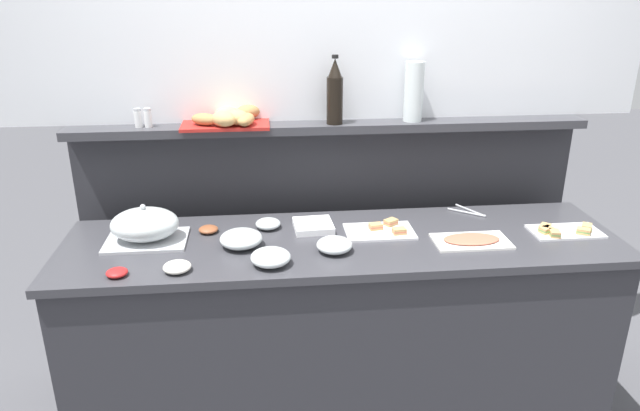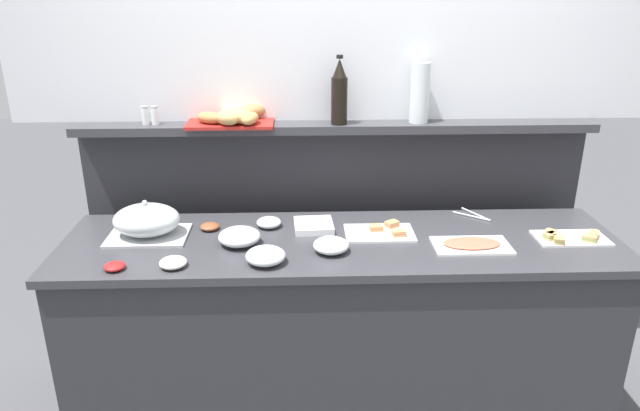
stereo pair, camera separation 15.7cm
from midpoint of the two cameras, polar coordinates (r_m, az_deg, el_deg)
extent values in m
plane|color=#4C4C51|center=(3.50, 2.51, -13.26)|extent=(12.00, 12.00, 0.00)
cube|color=#2D2D33|center=(2.76, 3.64, -12.59)|extent=(2.35, 0.62, 0.90)
cube|color=#38383D|center=(2.53, 3.89, -3.75)|extent=(2.39, 0.66, 0.03)
cube|color=#2D2D33|center=(3.10, 2.83, -4.22)|extent=(2.46, 0.08, 1.31)
cube|color=#38383D|center=(2.82, 3.16, 7.76)|extent=(2.46, 0.22, 0.04)
cube|color=silver|center=(2.59, 7.53, -2.70)|extent=(0.30, 0.19, 0.01)
cube|color=tan|center=(2.65, 8.70, -1.97)|extent=(0.07, 0.06, 0.01)
cube|color=#D1664C|center=(2.65, 8.71, -1.81)|extent=(0.07, 0.06, 0.01)
cube|color=tan|center=(2.64, 8.72, -1.65)|extent=(0.07, 0.06, 0.01)
cube|color=tan|center=(2.60, 7.18, -2.35)|extent=(0.06, 0.05, 0.01)
cube|color=#D1664C|center=(2.60, 7.19, -2.19)|extent=(0.06, 0.05, 0.01)
cube|color=tan|center=(2.59, 7.20, -2.03)|extent=(0.06, 0.05, 0.01)
cube|color=tan|center=(2.56, 9.42, -2.84)|extent=(0.06, 0.05, 0.01)
cube|color=#D1664C|center=(2.56, 9.43, -2.68)|extent=(0.06, 0.05, 0.01)
cube|color=tan|center=(2.56, 9.44, -2.52)|extent=(0.06, 0.05, 0.01)
cube|color=white|center=(2.77, 24.74, -2.94)|extent=(0.30, 0.17, 0.01)
cube|color=tan|center=(2.76, 26.21, -3.06)|extent=(0.07, 0.06, 0.01)
cube|color=#66994C|center=(2.76, 26.24, -2.91)|extent=(0.07, 0.06, 0.01)
cube|color=tan|center=(2.75, 26.27, -2.75)|extent=(0.07, 0.06, 0.01)
cube|color=tan|center=(2.74, 22.96, -2.69)|extent=(0.07, 0.07, 0.01)
cube|color=#66994C|center=(2.74, 22.98, -2.53)|extent=(0.07, 0.07, 0.01)
cube|color=tan|center=(2.73, 23.01, -2.38)|extent=(0.07, 0.07, 0.01)
cube|color=tan|center=(2.81, 26.54, -2.70)|extent=(0.06, 0.07, 0.01)
cube|color=#66994C|center=(2.81, 26.57, -2.55)|extent=(0.06, 0.07, 0.01)
cube|color=tan|center=(2.80, 26.59, -2.40)|extent=(0.06, 0.07, 0.01)
cube|color=tan|center=(2.72, 23.07, -2.92)|extent=(0.07, 0.06, 0.01)
cube|color=#66994C|center=(2.71, 23.09, -2.77)|extent=(0.07, 0.06, 0.01)
cube|color=tan|center=(2.71, 23.12, -2.61)|extent=(0.07, 0.06, 0.01)
cube|color=tan|center=(2.69, 23.77, -3.24)|extent=(0.05, 0.06, 0.01)
cube|color=#66994C|center=(2.69, 23.79, -3.09)|extent=(0.05, 0.06, 0.01)
cube|color=tan|center=(2.69, 23.82, -2.93)|extent=(0.05, 0.06, 0.01)
cube|color=white|center=(2.55, 16.24, -3.79)|extent=(0.32, 0.18, 0.01)
ellipsoid|color=#D1664C|center=(2.55, 16.27, -3.56)|extent=(0.24, 0.13, 0.01)
cube|color=#B7BABF|center=(2.63, -14.72, -2.88)|extent=(0.34, 0.24, 0.01)
ellipsoid|color=silver|center=(2.60, -14.87, -1.38)|extent=(0.28, 0.23, 0.14)
sphere|color=#B7BABF|center=(2.57, -15.03, 0.23)|extent=(0.02, 0.02, 0.02)
ellipsoid|color=silver|center=(2.64, -3.31, -1.66)|extent=(0.11, 0.11, 0.04)
ellipsoid|color=#F28C4C|center=(2.64, -3.30, -1.83)|extent=(0.09, 0.09, 0.03)
ellipsoid|color=silver|center=(2.31, -3.38, -4.92)|extent=(0.16, 0.16, 0.06)
ellipsoid|color=#F28C4C|center=(2.31, -3.37, -5.18)|extent=(0.12, 0.12, 0.04)
ellipsoid|color=silver|center=(2.47, -6.06, -3.04)|extent=(0.18, 0.18, 0.07)
ellipsoid|color=#F28C4C|center=(2.48, -6.04, -3.31)|extent=(0.14, 0.14, 0.04)
ellipsoid|color=silver|center=(2.40, 2.96, -3.91)|extent=(0.15, 0.15, 0.06)
ellipsoid|color=#599959|center=(2.40, 2.95, -4.14)|extent=(0.11, 0.11, 0.04)
ellipsoid|color=silver|center=(2.33, -12.24, -5.47)|extent=(0.11, 0.11, 0.04)
ellipsoid|color=brown|center=(2.64, -9.02, -2.05)|extent=(0.09, 0.09, 0.03)
ellipsoid|color=red|center=(2.37, -17.59, -5.69)|extent=(0.08, 0.08, 0.03)
cylinder|color=#B7BABF|center=(2.86, 16.00, -1.01)|extent=(0.15, 0.12, 0.01)
cylinder|color=#B7BABF|center=(2.89, 16.39, -0.82)|extent=(0.10, 0.16, 0.01)
sphere|color=#B7BABF|center=(2.84, 17.70, -1.40)|extent=(0.01, 0.01, 0.01)
cube|color=white|center=(2.62, 1.10, -1.99)|extent=(0.18, 0.18, 0.03)
cylinder|color=black|center=(2.75, 3.55, 10.11)|extent=(0.08, 0.08, 0.22)
cone|color=black|center=(2.72, 3.62, 13.21)|extent=(0.06, 0.06, 0.08)
cylinder|color=black|center=(2.72, 3.64, 14.25)|extent=(0.03, 0.03, 0.02)
cylinder|color=white|center=(2.84, -15.10, 8.35)|extent=(0.03, 0.03, 0.08)
cylinder|color=#B7BABF|center=(2.83, -15.19, 9.20)|extent=(0.03, 0.03, 0.01)
cylinder|color=white|center=(2.83, -14.23, 8.39)|extent=(0.03, 0.03, 0.08)
cylinder|color=#B7BABF|center=(2.83, -14.31, 9.24)|extent=(0.03, 0.03, 0.01)
cube|color=#B2231E|center=(2.79, -7.05, 8.04)|extent=(0.40, 0.26, 0.02)
ellipsoid|color=#B7844C|center=(2.70, -5.20, 8.43)|extent=(0.10, 0.16, 0.05)
ellipsoid|color=#AD7A47|center=(2.83, -4.87, 9.16)|extent=(0.16, 0.16, 0.07)
ellipsoid|color=#AD7A47|center=(2.74, -9.06, 8.43)|extent=(0.16, 0.13, 0.05)
ellipsoid|color=tan|center=(2.69, -7.30, 8.47)|extent=(0.16, 0.16, 0.07)
ellipsoid|color=tan|center=(2.71, -6.05, 8.63)|extent=(0.16, 0.16, 0.07)
ellipsoid|color=tan|center=(2.77, -6.12, 8.74)|extent=(0.09, 0.13, 0.05)
ellipsoid|color=tan|center=(2.82, -6.95, 8.99)|extent=(0.15, 0.15, 0.06)
cylinder|color=silver|center=(2.82, 11.30, 10.70)|extent=(0.09, 0.09, 0.28)
camera|label=1|loc=(0.08, -88.24, 0.68)|focal=32.89mm
camera|label=2|loc=(0.08, 91.76, -0.68)|focal=32.89mm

